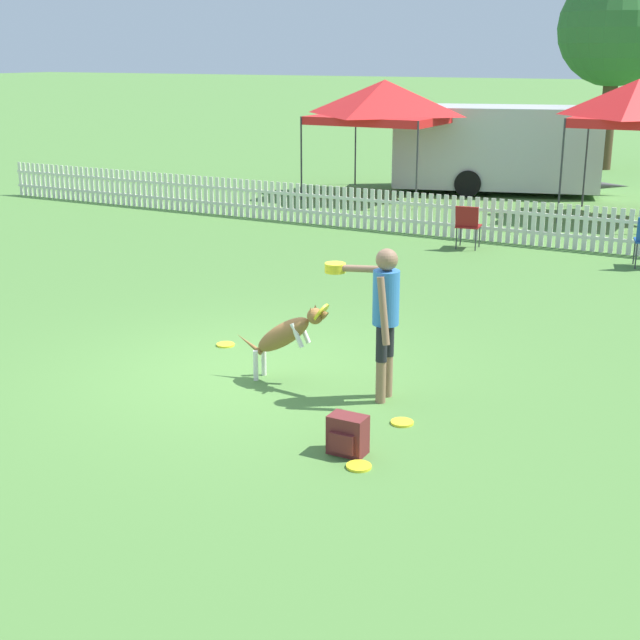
# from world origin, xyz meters

# --- Properties ---
(ground_plane) EXTENTS (240.00, 240.00, 0.00)m
(ground_plane) POSITION_xyz_m (0.00, 0.00, 0.00)
(ground_plane) COLOR #4C7A38
(handler_person) EXTENTS (0.99, 0.62, 1.65)m
(handler_person) POSITION_xyz_m (1.64, -0.01, 1.04)
(handler_person) COLOR #8C664C
(handler_person) RESTS_ON ground_plane
(leaping_dog) EXTENTS (1.17, 0.30, 0.98)m
(leaping_dog) POSITION_xyz_m (0.51, -0.07, 0.58)
(leaping_dog) COLOR olive
(leaping_dog) RESTS_ON ground_plane
(frisbee_near_handler) EXTENTS (0.23, 0.23, 0.02)m
(frisbee_near_handler) POSITION_xyz_m (-0.84, 0.70, 0.01)
(frisbee_near_handler) COLOR yellow
(frisbee_near_handler) RESTS_ON ground_plane
(frisbee_near_dog) EXTENTS (0.23, 0.23, 0.02)m
(frisbee_near_dog) POSITION_xyz_m (2.17, -1.64, 0.01)
(frisbee_near_dog) COLOR yellow
(frisbee_near_dog) RESTS_ON ground_plane
(frisbee_midfield) EXTENTS (0.23, 0.23, 0.02)m
(frisbee_midfield) POSITION_xyz_m (2.12, -0.54, 0.01)
(frisbee_midfield) COLOR yellow
(frisbee_midfield) RESTS_ON ground_plane
(backpack_on_grass) EXTENTS (0.35, 0.26, 0.37)m
(backpack_on_grass) POSITION_xyz_m (1.94, -1.42, 0.18)
(backpack_on_grass) COLOR maroon
(backpack_on_grass) RESTS_ON ground_plane
(picket_fence) EXTENTS (25.16, 0.04, 0.85)m
(picket_fence) POSITION_xyz_m (-0.00, 8.59, 0.43)
(picket_fence) COLOR silver
(picket_fence) RESTS_ON ground_plane
(folding_chair_blue_left) EXTENTS (0.48, 0.50, 0.83)m
(folding_chair_blue_left) POSITION_xyz_m (-0.04, 7.68, 0.50)
(folding_chair_blue_left) COLOR #333338
(folding_chair_blue_left) RESTS_ON ground_plane
(canopy_tent_main) EXTENTS (3.14, 3.14, 2.92)m
(canopy_tent_main) POSITION_xyz_m (-4.10, 12.86, 2.39)
(canopy_tent_main) COLOR #333338
(canopy_tent_main) RESTS_ON ground_plane
(canopy_tent_secondary) EXTENTS (2.50, 2.50, 3.03)m
(canopy_tent_secondary) POSITION_xyz_m (2.05, 12.39, 2.53)
(canopy_tent_secondary) COLOR #333338
(canopy_tent_secondary) RESTS_ON ground_plane
(equipment_trailer) EXTENTS (6.14, 3.47, 2.23)m
(equipment_trailer) POSITION_xyz_m (-1.77, 14.94, 1.18)
(equipment_trailer) COLOR #B7B7B7
(equipment_trailer) RESTS_ON ground_plane
(tree_right_grove) EXTENTS (3.48, 3.48, 6.02)m
(tree_right_grove) POSITION_xyz_m (-0.16, 21.20, 4.24)
(tree_right_grove) COLOR #4C3823
(tree_right_grove) RESTS_ON ground_plane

